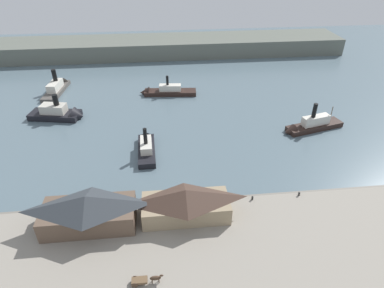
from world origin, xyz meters
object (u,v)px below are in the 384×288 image
Objects in this scene: ferry_approaching_west at (164,91)px; horse_cart at (146,280)px; ferry_near_quay at (58,87)px; mooring_post_center_west at (299,194)px; ferry_shed_east_terminal at (186,203)px; ferry_moored_east at (146,146)px; ferry_moored_west at (61,113)px; ferry_mid_harbor at (309,126)px; mooring_post_east at (252,198)px; ferry_shed_west_terminal at (88,210)px.

horse_cart is at bearing -94.04° from ferry_approaching_west.
mooring_post_center_west is at bearing -45.03° from ferry_near_quay.
ferry_shed_east_terminal is 30.13m from ferry_moored_east.
mooring_post_center_west is at bearing 7.69° from ferry_shed_east_terminal.
ferry_near_quay is (-42.20, 8.36, 0.34)m from ferry_approaching_west.
ferry_shed_east_terminal is 0.99× the size of ferry_moored_west.
horse_cart is 0.27× the size of ferry_mid_harbor.
ferry_mid_harbor is 1.25× the size of ferry_moored_east.
mooring_post_center_west is (27.13, 3.67, -3.20)m from ferry_shed_east_terminal.
mooring_post_center_west is 43.84m from ferry_moored_east.
ferry_shed_east_terminal is at bearing -168.00° from mooring_post_east.
ferry_mid_harbor is at bearing -11.59° from ferry_moored_west.
horse_cart is at bearing -135.41° from ferry_mid_harbor.
horse_cart is 30.90m from mooring_post_east.
ferry_near_quay is at bearing 120.64° from ferry_shed_east_terminal.
ferry_moored_west reaches higher than mooring_post_center_west.
ferry_moored_west is 1.12× the size of ferry_moored_east.
ferry_approaching_west is (6.32, 38.80, -0.16)m from ferry_moored_east.
ferry_shed_east_terminal reaches higher than ferry_approaching_west.
mooring_post_east is (15.77, 3.35, -3.20)m from ferry_shed_east_terminal.
ferry_shed_east_terminal is at bearing -172.31° from mooring_post_center_west.
ferry_mid_harbor is (51.30, 50.57, -0.56)m from horse_cart.
ferry_moored_west is at bearing -155.92° from ferry_approaching_west.
ferry_moored_east is (-51.75, -6.27, -0.15)m from ferry_mid_harbor.
ferry_moored_east is at bearing 68.71° from ferry_shed_west_terminal.
ferry_shed_west_terminal is 3.42× the size of horse_cart.
ferry_shed_west_terminal is 1.01× the size of ferry_moored_west.
mooring_post_center_west is 70.31m from ferry_approaching_west.
ferry_near_quay is (-36.34, 91.46, -0.53)m from horse_cart.
ferry_moored_east is (-24.74, 25.20, -0.23)m from mooring_post_east.
mooring_post_east is at bearing -41.68° from ferry_moored_west.
ferry_near_quay is (-44.85, 75.71, -3.25)m from ferry_shed_east_terminal.
ferry_moored_east is at bearing -173.09° from ferry_mid_harbor.
ferry_moored_west is at bearing 109.06° from ferry_shed_west_terminal.
mooring_post_center_west is 101.84m from ferry_near_quay.
ferry_moored_west is (-65.38, 47.78, 0.06)m from mooring_post_center_west.
ferry_moored_west is at bearing 138.32° from mooring_post_east.
horse_cart is at bearing -118.39° from ferry_shed_east_terminal.
ferry_near_quay is at bearing 129.96° from mooring_post_east.
ferry_mid_harbor is (63.08, 35.34, -3.59)m from ferry_shed_west_terminal.
horse_cart is (-8.51, -15.75, -2.72)m from ferry_shed_east_terminal.
ferry_moored_east is (11.33, 29.07, -3.74)m from ferry_shed_west_terminal.
ferry_moored_east is at bearing 145.41° from mooring_post_center_west.
ferry_approaching_west is (-29.78, 63.69, -0.39)m from mooring_post_center_west.
horse_cart is at bearing -141.82° from mooring_post_east.
horse_cart is 0.26× the size of ferry_approaching_west.
ferry_approaching_west is at bearing 75.42° from ferry_shed_west_terminal.
ferry_approaching_west is (5.86, 83.10, -0.86)m from horse_cart.
ferry_moored_west is at bearing -74.79° from ferry_near_quay.
horse_cart is 0.26× the size of ferry_near_quay.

